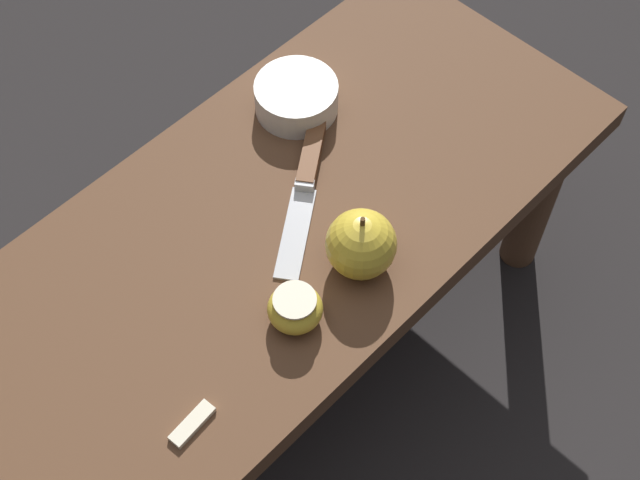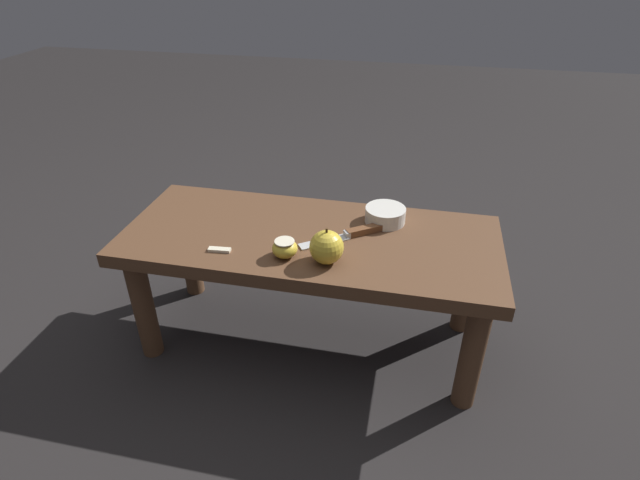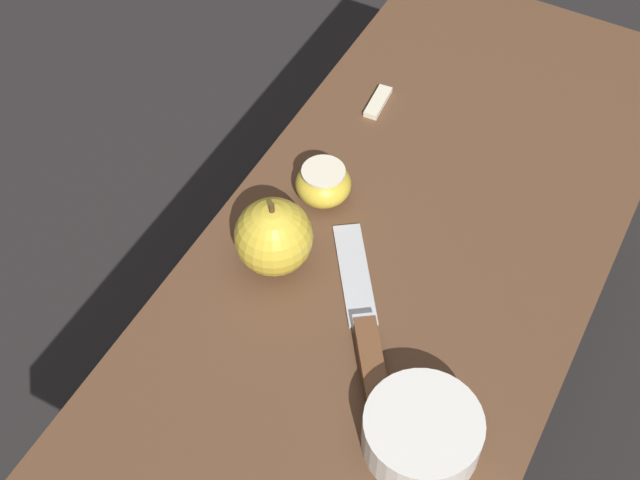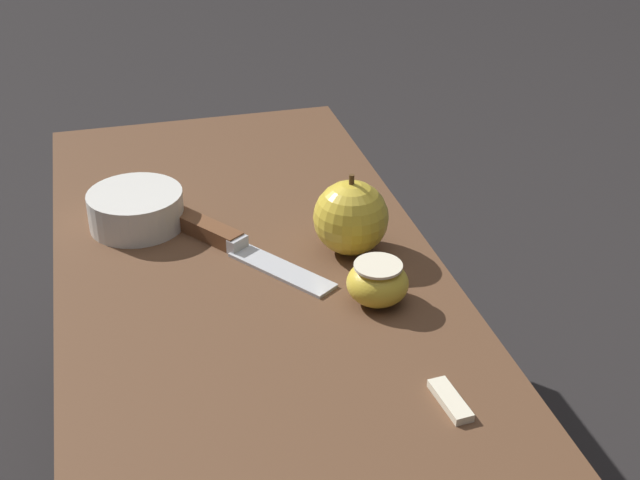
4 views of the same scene
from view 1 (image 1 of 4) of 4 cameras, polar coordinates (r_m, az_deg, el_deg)
ground_plane at (r=1.48m, az=-3.46°, el=-8.21°), size 8.00×8.00×0.00m
wooden_bench at (r=1.19m, az=-4.25°, el=-1.69°), size 1.05×0.44×0.39m
knife at (r=1.18m, az=-0.82°, el=4.26°), size 0.22×0.17×0.02m
apple_whole at (r=1.08m, az=2.64°, el=-0.27°), size 0.09×0.09×0.10m
apple_cut at (r=1.06m, az=-1.61°, el=-4.40°), size 0.07×0.07×0.05m
apple_slice_near_knife at (r=1.03m, az=-8.18°, el=-11.56°), size 0.06×0.02×0.01m
bowl at (r=1.25m, az=-1.53°, el=9.13°), size 0.12×0.12×0.05m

